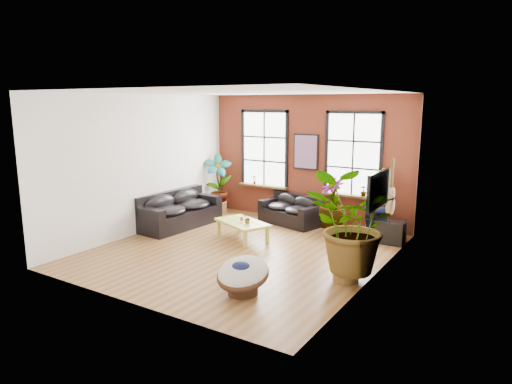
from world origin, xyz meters
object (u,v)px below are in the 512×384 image
Objects in this scene: coffee_table at (242,223)px; papasan_chair at (243,274)px; sofa_left at (178,211)px; sofa_back at (291,211)px.

papasan_chair is (1.83, -2.71, -0.03)m from coffee_table.
sofa_left is at bearing -158.37° from coffee_table.
papasan_chair is at bearing -32.70° from coffee_table.
sofa_left is 1.55× the size of coffee_table.
sofa_left reaches higher than sofa_back.
sofa_back is at bearing 103.67° from coffee_table.
sofa_back reaches higher than papasan_chair.
sofa_left reaches higher than coffee_table.
coffee_table is at bearing -84.70° from sofa_back.
sofa_left is (-2.46, -1.88, 0.07)m from sofa_back.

